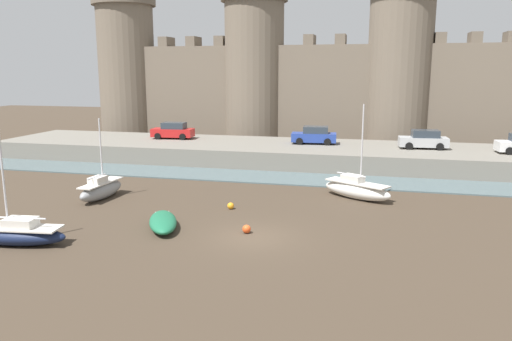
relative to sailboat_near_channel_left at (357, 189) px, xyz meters
name	(u,v)px	position (x,y,z in m)	size (l,w,h in m)	color
ground_plane	(253,237)	(-4.78, -9.18, -0.65)	(160.00, 160.00, 0.00)	#423528
water_channel	(297,179)	(-4.78, 4.93, -0.60)	(80.00, 4.50, 0.10)	slate
quay_road	(309,154)	(-4.78, 12.18, 0.17)	(59.63, 10.00, 1.63)	slate
castle	(324,77)	(-4.78, 23.36, 6.91)	(55.08, 7.45, 19.80)	#706354
sailboat_near_channel_left	(357,189)	(0.00, 0.00, 0.00)	(4.95, 3.69, 6.26)	silver
sailboat_midflat_right	(15,234)	(-15.85, -12.95, -0.10)	(5.41, 2.12, 5.91)	#141E3D
sailboat_foreground_centre	(101,189)	(-16.42, -4.02, 0.00)	(1.45, 4.39, 5.32)	gray
rowboat_near_channel_right	(163,222)	(-9.85, -8.91, -0.27)	(2.99, 4.14, 0.72)	#1E6B47
mooring_buoy_mid_mud	(247,229)	(-5.27, -8.63, -0.42)	(0.45, 0.45, 0.45)	#E04C1E
mooring_buoy_near_shore	(231,206)	(-7.39, -4.41, -0.44)	(0.41, 0.41, 0.41)	orange
car_quay_west	(424,140)	(5.13, 12.57, 1.76)	(4.22, 2.13, 1.62)	#B2B5B7
car_quay_east	(173,131)	(-18.64, 13.43, 1.76)	(4.22, 2.13, 1.62)	red
car_quay_centre_west	(314,135)	(-4.49, 13.20, 1.76)	(4.22, 2.13, 1.62)	#263F99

